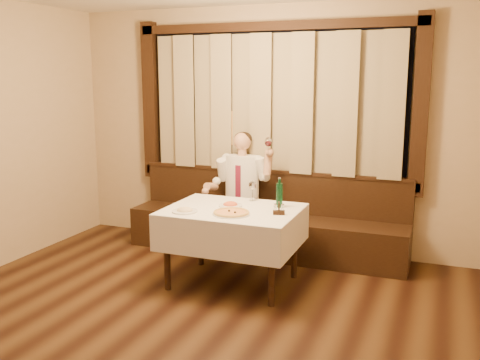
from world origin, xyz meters
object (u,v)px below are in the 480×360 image
at_px(banquette, 266,226).
at_px(green_bottle, 279,195).
at_px(dining_table, 232,219).
at_px(pasta_cream, 185,209).
at_px(pasta_red, 230,203).
at_px(pizza, 231,213).
at_px(cruet_caddy, 279,210).
at_px(seated_man, 240,183).

relative_size(banquette, green_bottle, 10.96).
height_order(dining_table, pasta_cream, pasta_cream).
relative_size(banquette, pasta_red, 13.81).
xyz_separation_m(banquette, pizza, (0.07, -1.23, 0.46)).
xyz_separation_m(banquette, cruet_caddy, (0.48, -1.07, 0.49)).
bearing_deg(banquette, green_bottle, -63.57).
height_order(pizza, pasta_red, pasta_red).
bearing_deg(banquette, cruet_caddy, -65.86).
relative_size(banquette, cruet_caddy, 26.61).
distance_m(dining_table, green_bottle, 0.51).
xyz_separation_m(green_bottle, seated_man, (-0.68, 0.72, -0.07)).
bearing_deg(pasta_red, banquette, 86.58).
relative_size(pasta_red, cruet_caddy, 1.93).
height_order(pasta_red, pasta_cream, pasta_cream).
bearing_deg(banquette, pasta_cream, -105.69).
bearing_deg(pizza, dining_table, 109.45).
xyz_separation_m(pizza, seated_man, (-0.36, 1.14, 0.04)).
xyz_separation_m(banquette, dining_table, (0.00, -1.02, 0.34)).
bearing_deg(green_bottle, dining_table, -151.90).
xyz_separation_m(pasta_red, seated_man, (-0.23, 0.85, 0.02)).
relative_size(pizza, cruet_caddy, 2.91).
distance_m(pizza, pasta_red, 0.32).
distance_m(banquette, dining_table, 1.08).
bearing_deg(pasta_cream, cruet_caddy, 15.49).
bearing_deg(banquette, pasta_red, -93.42).
xyz_separation_m(banquette, pasta_cream, (-0.37, -1.31, 0.48)).
distance_m(banquette, cruet_caddy, 1.27).
bearing_deg(cruet_caddy, green_bottle, 88.91).
distance_m(pasta_cream, cruet_caddy, 0.88).
bearing_deg(seated_man, pizza, -72.70).
relative_size(pasta_red, pasta_cream, 0.96).
relative_size(banquette, seated_man, 2.31).
bearing_deg(dining_table, seated_man, 106.81).
height_order(dining_table, pasta_red, pasta_red).
bearing_deg(dining_table, pasta_cream, -142.31).
distance_m(pizza, cruet_caddy, 0.44).
relative_size(pasta_red, green_bottle, 0.79).
bearing_deg(banquette, seated_man, -162.54).
relative_size(pasta_cream, cruet_caddy, 2.00).
height_order(pasta_cream, green_bottle, green_bottle).
bearing_deg(green_bottle, pasta_cream, -147.06).
bearing_deg(pizza, seated_man, 107.30).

